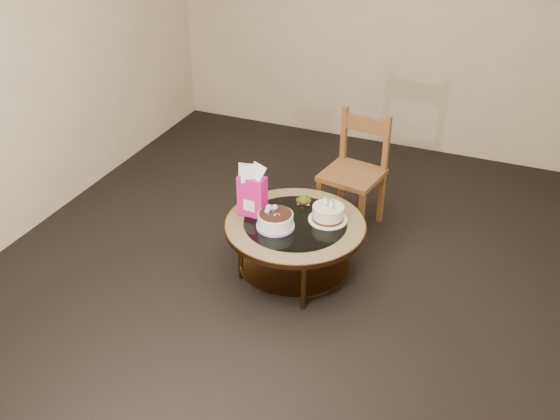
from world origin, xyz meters
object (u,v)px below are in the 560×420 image
at_px(decorated_cake, 275,221).
at_px(dining_chair, 355,172).
at_px(cream_cake, 328,213).
at_px(coffee_table, 295,231).
at_px(gift_bag, 252,191).

bearing_deg(decorated_cake, dining_chair, 73.16).
bearing_deg(dining_chair, decorated_cake, -96.72).
bearing_deg(cream_cake, coffee_table, -132.65).
distance_m(coffee_table, cream_cake, 0.27).
distance_m(decorated_cake, dining_chair, 1.00).
bearing_deg(decorated_cake, cream_cake, 36.18).
height_order(gift_bag, dining_chair, dining_chair).
relative_size(coffee_table, cream_cake, 3.64).
bearing_deg(coffee_table, gift_bag, -177.47).
bearing_deg(cream_cake, decorated_cake, -125.71).
bearing_deg(cream_cake, gift_bag, -148.19).
relative_size(decorated_cake, dining_chair, 0.28).
distance_m(cream_cake, dining_chair, 0.73).
relative_size(coffee_table, dining_chair, 1.07).
xyz_separation_m(coffee_table, cream_cake, (0.21, 0.12, 0.14)).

